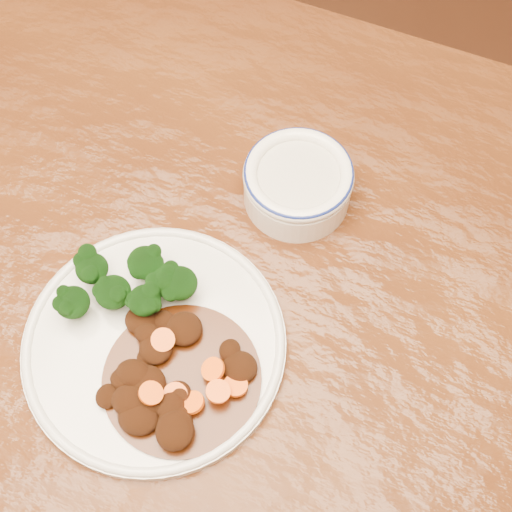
# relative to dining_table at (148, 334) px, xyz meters

# --- Properties ---
(ground) EXTENTS (4.00, 4.00, 0.00)m
(ground) POSITION_rel_dining_table_xyz_m (-0.00, 0.00, -0.67)
(ground) COLOR #452011
(ground) RESTS_ON ground
(dining_table) EXTENTS (1.60, 1.09, 0.75)m
(dining_table) POSITION_rel_dining_table_xyz_m (0.00, 0.00, 0.00)
(dining_table) COLOR #53280E
(dining_table) RESTS_ON ground
(dinner_plate) EXTENTS (0.25, 0.25, 0.02)m
(dinner_plate) POSITION_rel_dining_table_xyz_m (0.03, -0.04, 0.09)
(dinner_plate) COLOR silver
(dinner_plate) RESTS_ON dining_table
(broccoli_florets) EXTENTS (0.12, 0.09, 0.04)m
(broccoli_florets) POSITION_rel_dining_table_xyz_m (-0.00, 0.01, 0.12)
(broccoli_florets) COLOR #558444
(broccoli_florets) RESTS_ON dinner_plate
(mince_stew) EXTENTS (0.15, 0.15, 0.03)m
(mince_stew) POSITION_rel_dining_table_xyz_m (0.06, -0.07, 0.10)
(mince_stew) COLOR #401B06
(mince_stew) RESTS_ON dinner_plate
(dip_bowl) EXTENTS (0.11, 0.11, 0.05)m
(dip_bowl) POSITION_rel_dining_table_xyz_m (0.12, 0.16, 0.11)
(dip_bowl) COLOR white
(dip_bowl) RESTS_ON dining_table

